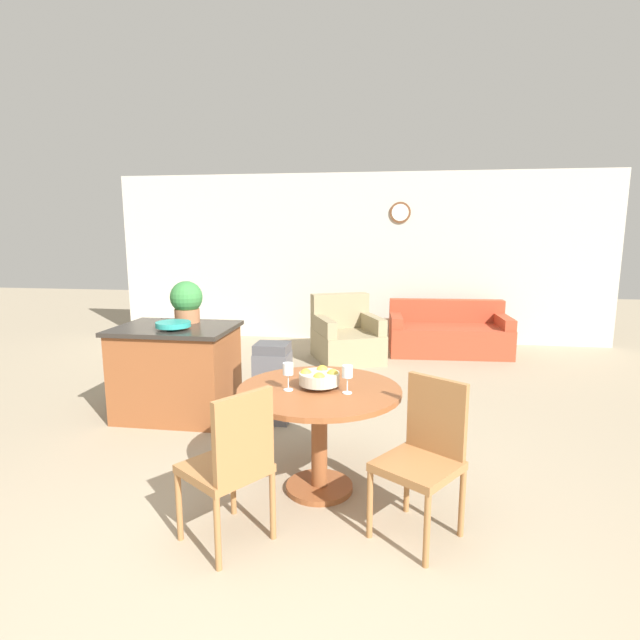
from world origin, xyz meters
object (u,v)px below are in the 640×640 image
object	(u,v)px
dining_chair_near_right	(425,450)
potted_plant	(187,301)
couch	(448,335)
fruit_bowl	(320,378)
wine_glass_left	(288,370)
trash_bin	(273,383)
dining_chair_near_left	(232,460)
kitchen_island	(177,371)
teal_bowl	(173,325)
armchair	(346,338)
wine_glass_right	(347,373)
dining_table	(319,412)

from	to	relation	value
dining_chair_near_right	potted_plant	distance (m)	2.96
potted_plant	couch	size ratio (longest dim) A/B	0.23
dining_chair_near_right	fruit_bowl	bearing A→B (deg)	5.43
wine_glass_left	trash_bin	size ratio (longest dim) A/B	0.25
dining_chair_near_left	kitchen_island	world-z (taller)	dining_chair_near_left
fruit_bowl	trash_bin	world-z (taller)	fruit_bowl
fruit_bowl	teal_bowl	world-z (taller)	teal_bowl
armchair	trash_bin	bearing A→B (deg)	-124.55
fruit_bowl	teal_bowl	size ratio (longest dim) A/B	0.86
teal_bowl	armchair	xyz separation A→B (m)	(1.36, 2.56, -0.63)
dining_chair_near_left	dining_chair_near_right	distance (m)	1.12
dining_chair_near_right	wine_glass_right	distance (m)	0.68
dining_chair_near_right	trash_bin	bearing A→B (deg)	-15.44
dining_chair_near_left	couch	xyz separation A→B (m)	(1.67, 4.92, -0.25)
wine_glass_right	armchair	distance (m)	3.78
dining_chair_near_right	wine_glass_right	size ratio (longest dim) A/B	5.02
teal_bowl	couch	world-z (taller)	teal_bowl
fruit_bowl	wine_glass_right	xyz separation A→B (m)	(0.19, -0.08, 0.06)
dining_table	potted_plant	bearing A→B (deg)	136.99
kitchen_island	couch	distance (m)	4.16
wine_glass_left	trash_bin	bearing A→B (deg)	108.59
fruit_bowl	wine_glass_right	size ratio (longest dim) A/B	1.47
trash_bin	couch	world-z (taller)	couch
fruit_bowl	dining_chair_near_right	bearing A→B (deg)	-29.65
teal_bowl	trash_bin	distance (m)	1.07
dining_chair_near_right	trash_bin	world-z (taller)	dining_chair_near_right
kitchen_island	teal_bowl	xyz separation A→B (m)	(0.05, -0.15, 0.49)
wine_glass_right	teal_bowl	size ratio (longest dim) A/B	0.58
wine_glass_left	dining_chair_near_left	bearing A→B (deg)	-107.55
dining_chair_near_left	armchair	xyz separation A→B (m)	(0.22, 4.32, -0.22)
trash_bin	wine_glass_left	bearing A→B (deg)	-71.41
dining_chair_near_left	wine_glass_right	xyz separation A→B (m)	(0.59, 0.61, 0.36)
couch	teal_bowl	bearing A→B (deg)	-134.96
dining_chair_near_left	dining_chair_near_right	size ratio (longest dim) A/B	1.00
fruit_bowl	kitchen_island	size ratio (longest dim) A/B	0.25
wine_glass_left	kitchen_island	xyz separation A→B (m)	(-1.39, 1.30, -0.43)
fruit_bowl	trash_bin	size ratio (longest dim) A/B	0.36
dining_chair_near_right	armchair	distance (m)	4.12
wine_glass_right	trash_bin	bearing A→B (deg)	122.69
kitchen_island	wine_glass_left	bearing A→B (deg)	-43.10
potted_plant	dining_table	bearing A→B (deg)	-43.01
kitchen_island	potted_plant	xyz separation A→B (m)	(0.03, 0.23, 0.66)
kitchen_island	armchair	size ratio (longest dim) A/B	0.93
teal_bowl	couch	bearing A→B (deg)	48.27
wine_glass_right	armchair	bearing A→B (deg)	95.68
dining_chair_near_right	dining_table	bearing A→B (deg)	5.46
wine_glass_right	couch	xyz separation A→B (m)	(1.09, 4.31, -0.61)
dining_chair_near_right	fruit_bowl	distance (m)	0.84
kitchen_island	trash_bin	world-z (taller)	kitchen_island
dining_chair_near_right	teal_bowl	size ratio (longest dim) A/B	2.94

